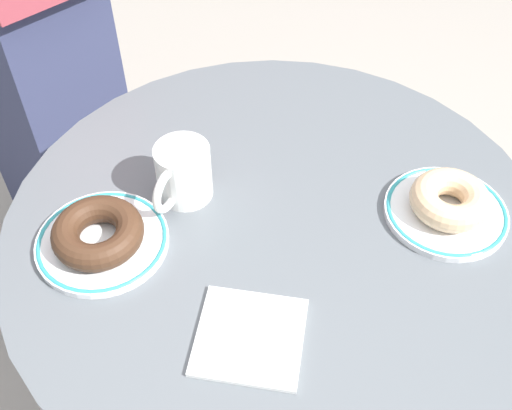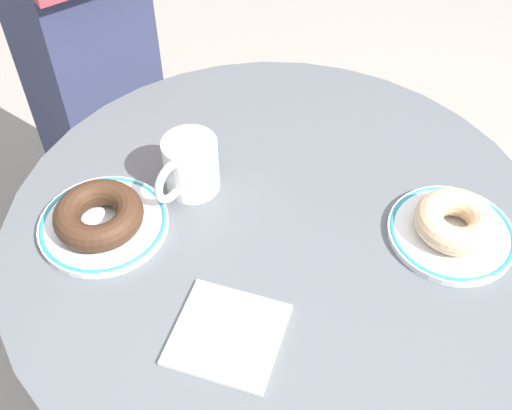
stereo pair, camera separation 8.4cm
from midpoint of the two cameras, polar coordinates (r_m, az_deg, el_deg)
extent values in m
cylinder|color=#565B60|center=(0.89, 4.71, -2.08)|extent=(0.78, 0.78, 0.02)
cylinder|color=#565B60|center=(1.18, 3.64, -13.17)|extent=(0.06, 0.06, 0.69)
cylinder|color=white|center=(0.89, -11.24, -1.92)|extent=(0.18, 0.18, 0.01)
torus|color=teal|center=(0.88, -11.27, -1.78)|extent=(0.18, 0.18, 0.01)
cylinder|color=white|center=(0.92, 20.07, -2.63)|extent=(0.18, 0.18, 0.01)
torus|color=teal|center=(0.91, 20.12, -2.50)|extent=(0.17, 0.17, 0.01)
torus|color=#422819|center=(0.87, -11.64, -1.05)|extent=(0.18, 0.18, 0.04)
torus|color=#E0B789|center=(0.90, 20.50, -1.54)|extent=(0.14, 0.14, 0.04)
cube|color=white|center=(0.77, 0.56, -12.02)|extent=(0.15, 0.15, 0.01)
cylinder|color=white|center=(0.90, -3.33, 3.58)|extent=(0.08, 0.08, 0.09)
torus|color=white|center=(0.87, -5.10, 2.03)|extent=(0.04, 0.07, 0.07)
cube|color=#2D3351|center=(1.55, -12.98, 7.69)|extent=(0.40, 0.40, 0.85)
camera|label=1|loc=(0.04, -87.13, 3.15)|focal=43.42mm
camera|label=2|loc=(0.04, 92.87, -3.15)|focal=43.42mm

